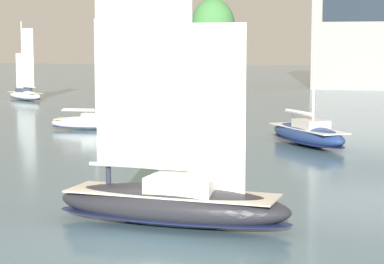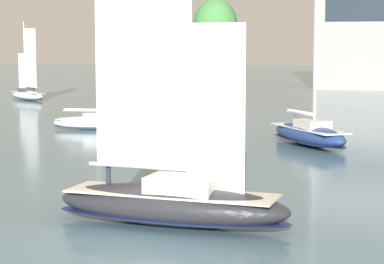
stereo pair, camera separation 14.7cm
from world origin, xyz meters
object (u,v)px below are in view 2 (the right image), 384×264
Objects in this scene: tree_shore_right at (143,28)px; sailboat_main at (172,199)px; sailboat_moored_near_marina at (309,134)px; sailboat_moored_far_slip at (28,94)px; sailboat_moored_mid_channel at (92,122)px; tree_shore_left at (215,26)px.

tree_shore_right is 95.60m from sailboat_main.
tree_shore_right is 1.11× the size of sailboat_moored_near_marina.
sailboat_moored_far_slip is at bearing 140.17° from sailboat_moored_near_marina.
sailboat_moored_mid_channel is at bearing 118.21° from sailboat_main.
sailboat_moored_near_marina reaches higher than sailboat_moored_mid_channel.
sailboat_moored_near_marina is (2.54, 23.88, -0.22)m from sailboat_main.
tree_shore_left reaches higher than sailboat_moored_mid_channel.
tree_shore_right is at bearing 109.65° from sailboat_main.
sailboat_main is 1.08× the size of sailboat_moored_near_marina.
tree_shore_right is at bearing 105.29° from sailboat_moored_mid_channel.
sailboat_main is at bearing -96.08° from sailboat_moored_near_marina.
tree_shore_left is at bearing 109.47° from sailboat_moored_near_marina.
sailboat_main is (32.03, -89.70, -8.21)m from tree_shore_right.
tree_shore_right is 1.02× the size of sailboat_main.
tree_shore_left is 1.02× the size of tree_shore_right.
sailboat_main is at bearing -61.79° from sailboat_moored_mid_channel.
sailboat_moored_far_slip is at bearing 122.35° from sailboat_main.
tree_shore_left is 1.42× the size of sailboat_moored_far_slip.
tree_shore_right reaches higher than sailboat_moored_mid_channel.
tree_shore_right is 74.82m from sailboat_moored_near_marina.
sailboat_main is at bearing -57.65° from sailboat_moored_far_slip.
sailboat_moored_mid_channel is (2.68, -53.42, -8.79)m from tree_shore_left.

